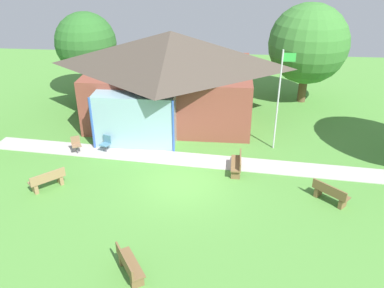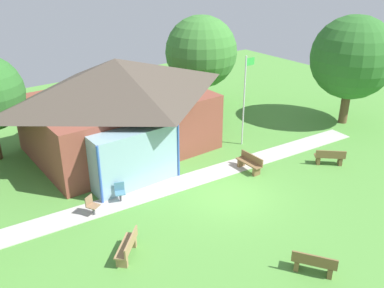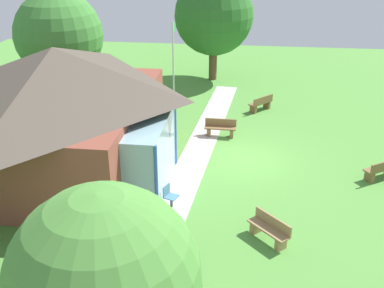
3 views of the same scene
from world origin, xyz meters
TOP-DOWN VIEW (x-y plane):
  - ground_plane at (0.00, 0.00)m, footprint 44.00×44.00m
  - pavilion at (-1.52, 7.21)m, footprint 10.01×8.48m
  - footpath at (0.00, 2.05)m, footprint 20.19×2.99m
  - flagpole at (4.25, 3.66)m, footprint 0.64×0.08m
  - bench_mid_left at (-5.69, -0.97)m, footprint 1.38×1.36m
  - bench_mid_right at (6.06, -0.87)m, footprint 1.40×1.34m
  - bench_rear_near_path at (2.34, 1.11)m, footprint 0.47×1.51m
  - bench_front_center at (-1.09, -5.51)m, footprint 1.19×1.50m
  - patio_chair_porch_left at (-4.14, 2.49)m, footprint 0.57×0.57m
  - patio_chair_west at (-5.57, 2.23)m, footprint 0.59×0.59m
  - tree_behind_pavilion_left at (-7.33, 10.08)m, footprint 3.87×3.87m
  - tree_behind_pavilion_right at (6.60, 10.48)m, footprint 4.90×4.90m

SIDE VIEW (x-z plane):
  - ground_plane at x=0.00m, z-range 0.00..0.00m
  - footpath at x=0.00m, z-range 0.00..0.03m
  - bench_mid_left at x=-5.69m, z-range -0.02..0.82m
  - bench_mid_right at x=6.06m, z-range -0.02..0.82m
  - bench_rear_near_path at x=2.34m, z-range -0.02..0.82m
  - bench_front_center at x=-1.09m, z-range -0.02..0.82m
  - patio_chair_porch_left at x=-4.14m, z-range -0.01..0.85m
  - patio_chair_west at x=-5.57m, z-range -0.01..0.85m
  - pavilion at x=-1.52m, z-range 0.10..5.12m
  - flagpole at x=4.25m, z-range 0.28..5.33m
  - tree_behind_pavilion_left at x=-7.33m, z-range 0.81..6.34m
  - tree_behind_pavilion_right at x=6.60m, z-range 0.64..6.84m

